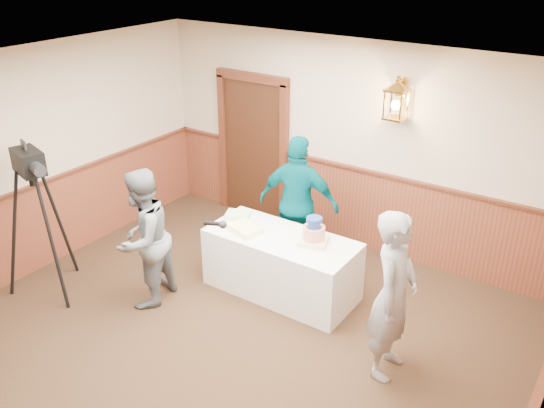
{
  "coord_description": "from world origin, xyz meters",
  "views": [
    {
      "loc": [
        3.14,
        -3.03,
        3.96
      ],
      "look_at": [
        -0.08,
        1.7,
        1.25
      ],
      "focal_mm": 38.0,
      "sensor_mm": 36.0,
      "label": 1
    }
  ],
  "objects": [
    {
      "name": "display_table",
      "position": [
        -0.08,
        1.9,
        0.38
      ],
      "size": [
        1.8,
        0.8,
        0.75
      ],
      "primitive_type": "cube",
      "color": "white",
      "rests_on": "ground"
    },
    {
      "name": "baker",
      "position": [
        1.55,
        1.34,
        0.87
      ],
      "size": [
        0.46,
        0.66,
        1.74
      ],
      "primitive_type": "imported",
      "rotation": [
        0.0,
        0.0,
        1.65
      ],
      "color": "gray",
      "rests_on": "ground"
    },
    {
      "name": "room_shell",
      "position": [
        -0.05,
        0.45,
        1.52
      ],
      "size": [
        6.02,
        7.02,
        2.81
      ],
      "color": "#C6AF94",
      "rests_on": "ground"
    },
    {
      "name": "sheet_cake_green",
      "position": [
        -0.8,
        2.0,
        0.78
      ],
      "size": [
        0.35,
        0.32,
        0.07
      ],
      "primitive_type": "cube",
      "rotation": [
        0.0,
        0.0,
        0.4
      ],
      "color": "#ABDE9D",
      "rests_on": "display_table"
    },
    {
      "name": "sheet_cake_yellow",
      "position": [
        -0.5,
        1.76,
        0.79
      ],
      "size": [
        0.41,
        0.35,
        0.07
      ],
      "primitive_type": "cube",
      "rotation": [
        0.0,
        0.0,
        -0.24
      ],
      "color": "#F9FF98",
      "rests_on": "display_table"
    },
    {
      "name": "interviewer",
      "position": [
        -1.27,
        0.86,
        0.83
      ],
      "size": [
        1.55,
        0.9,
        1.65
      ],
      "rotation": [
        0.0,
        0.0,
        -1.39
      ],
      "color": "slate",
      "rests_on": "ground"
    },
    {
      "name": "tiered_cake",
      "position": [
        0.3,
        1.98,
        0.88
      ],
      "size": [
        0.39,
        0.39,
        0.33
      ],
      "rotation": [
        0.0,
        0.0,
        0.28
      ],
      "color": "beige",
      "rests_on": "display_table"
    },
    {
      "name": "ground",
      "position": [
        0.0,
        0.0,
        0.0
      ],
      "size": [
        7.0,
        7.0,
        0.0
      ],
      "primitive_type": "plane",
      "color": "black",
      "rests_on": "ground"
    },
    {
      "name": "assistant_p",
      "position": [
        -0.25,
        2.54,
        0.88
      ],
      "size": [
        1.1,
        0.65,
        1.76
      ],
      "primitive_type": "imported",
      "rotation": [
        0.0,
        0.0,
        3.37
      ],
      "color": "#004C55",
      "rests_on": "ground"
    },
    {
      "name": "tv_camera_rig",
      "position": [
        -2.4,
        0.34,
        0.81
      ],
      "size": [
        0.71,
        0.66,
        1.81
      ],
      "rotation": [
        0.0,
        0.0,
        -0.27
      ],
      "color": "black",
      "rests_on": "ground"
    }
  ]
}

